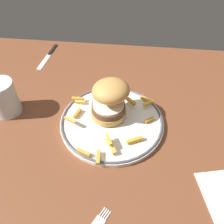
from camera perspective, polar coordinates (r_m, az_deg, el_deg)
ground_plane at (r=68.78cm, az=-2.98°, el=-4.31°), size 111.94×90.27×4.00cm
dinner_plate at (r=67.07cm, az=-0.00°, el=-2.24°), size 29.48×29.48×1.60cm
burger at (r=64.27cm, az=-0.53°, el=3.31°), size 14.77×14.73×11.35cm
fries_pile at (r=64.86cm, az=-1.02°, el=-2.51°), size 25.32×25.61×2.25cm
water_glass at (r=74.65cm, az=-24.81°, el=2.79°), size 7.96×7.96×10.61cm
knife at (r=98.79cm, az=-15.04°, el=13.50°), size 3.12×18.06×0.70cm
napkin at (r=60.79cm, az=25.65°, el=-18.13°), size 11.77×14.57×0.40cm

